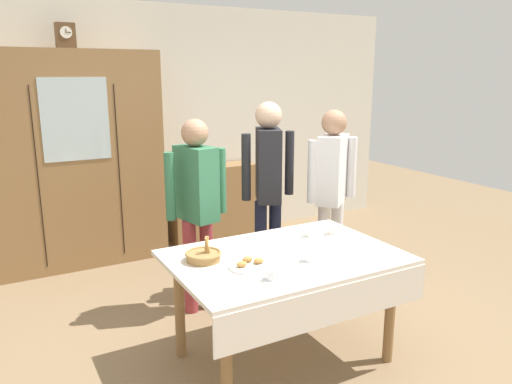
# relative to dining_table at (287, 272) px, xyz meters

# --- Properties ---
(ground_plane) EXTENTS (12.00, 12.00, 0.00)m
(ground_plane) POSITION_rel_dining_table_xyz_m (0.00, 0.23, -0.66)
(ground_plane) COLOR #846B4C
(ground_plane) RESTS_ON ground
(back_wall) EXTENTS (6.40, 0.10, 2.70)m
(back_wall) POSITION_rel_dining_table_xyz_m (0.00, 2.88, 0.69)
(back_wall) COLOR silver
(back_wall) RESTS_ON ground
(dining_table) EXTENTS (1.52, 1.04, 0.77)m
(dining_table) POSITION_rel_dining_table_xyz_m (0.00, 0.00, 0.00)
(dining_table) COLOR olive
(dining_table) RESTS_ON ground
(wall_cabinet) EXTENTS (1.73, 0.46, 2.18)m
(wall_cabinet) POSITION_rel_dining_table_xyz_m (-0.90, 2.59, 0.43)
(wall_cabinet) COLOR olive
(wall_cabinet) RESTS_ON ground
(mantel_clock) EXTENTS (0.18, 0.11, 0.24)m
(mantel_clock) POSITION_rel_dining_table_xyz_m (-0.89, 2.59, 1.64)
(mantel_clock) COLOR brown
(mantel_clock) RESTS_ON wall_cabinet
(bookshelf_low) EXTENTS (1.03, 0.35, 0.90)m
(bookshelf_low) POSITION_rel_dining_table_xyz_m (0.63, 2.64, -0.22)
(bookshelf_low) COLOR olive
(bookshelf_low) RESTS_ON ground
(book_stack) EXTENTS (0.16, 0.20, 0.13)m
(book_stack) POSITION_rel_dining_table_xyz_m (0.63, 2.64, 0.29)
(book_stack) COLOR #2D5184
(book_stack) RESTS_ON bookshelf_low
(tea_cup_front_edge) EXTENTS (0.13, 0.13, 0.06)m
(tea_cup_front_edge) POSITION_rel_dining_table_xyz_m (0.07, -0.15, 0.14)
(tea_cup_front_edge) COLOR white
(tea_cup_front_edge) RESTS_ON dining_table
(tea_cup_mid_left) EXTENTS (0.13, 0.13, 0.06)m
(tea_cup_mid_left) POSITION_rel_dining_table_xyz_m (-0.29, -0.29, 0.14)
(tea_cup_mid_left) COLOR white
(tea_cup_mid_left) RESTS_ON dining_table
(tea_cup_far_left) EXTENTS (0.13, 0.13, 0.06)m
(tea_cup_far_left) POSITION_rel_dining_table_xyz_m (0.54, 0.22, 0.14)
(tea_cup_far_left) COLOR white
(tea_cup_far_left) RESTS_ON dining_table
(tea_cup_near_left) EXTENTS (0.13, 0.13, 0.06)m
(tea_cup_near_left) POSITION_rel_dining_table_xyz_m (0.36, 0.25, 0.14)
(tea_cup_near_left) COLOR white
(tea_cup_near_left) RESTS_ON dining_table
(bread_basket) EXTENTS (0.24, 0.24, 0.16)m
(bread_basket) POSITION_rel_dining_table_xyz_m (-0.52, 0.20, 0.14)
(bread_basket) COLOR #9E7542
(bread_basket) RESTS_ON dining_table
(pastry_plate) EXTENTS (0.28, 0.28, 0.05)m
(pastry_plate) POSITION_rel_dining_table_xyz_m (-0.30, -0.04, 0.12)
(pastry_plate) COLOR white
(pastry_plate) RESTS_ON dining_table
(spoon_near_right) EXTENTS (0.12, 0.02, 0.01)m
(spoon_near_right) POSITION_rel_dining_table_xyz_m (-0.09, 0.34, 0.11)
(spoon_near_right) COLOR silver
(spoon_near_right) RESTS_ON dining_table
(spoon_front_edge) EXTENTS (0.12, 0.02, 0.01)m
(spoon_front_edge) POSITION_rel_dining_table_xyz_m (0.29, -0.19, 0.11)
(spoon_front_edge) COLOR silver
(spoon_front_edge) RESTS_ON dining_table
(spoon_near_left) EXTENTS (0.12, 0.02, 0.01)m
(spoon_near_left) POSITION_rel_dining_table_xyz_m (-0.58, -0.10, 0.11)
(spoon_near_left) COLOR silver
(spoon_near_left) RESTS_ON dining_table
(person_behind_table_left) EXTENTS (0.52, 0.41, 1.72)m
(person_behind_table_left) POSITION_rel_dining_table_xyz_m (0.48, 1.08, 0.39)
(person_behind_table_left) COLOR #191E38
(person_behind_table_left) RESTS_ON ground
(person_near_right_end) EXTENTS (0.52, 0.38, 1.65)m
(person_near_right_end) POSITION_rel_dining_table_xyz_m (1.00, 0.85, 0.34)
(person_near_right_end) COLOR silver
(person_near_right_end) RESTS_ON ground
(person_beside_shelf) EXTENTS (0.52, 0.40, 1.62)m
(person_beside_shelf) POSITION_rel_dining_table_xyz_m (-0.23, 1.01, 0.32)
(person_beside_shelf) COLOR #933338
(person_beside_shelf) RESTS_ON ground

